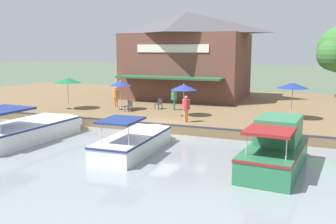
{
  "coord_description": "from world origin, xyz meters",
  "views": [
    {
      "loc": [
        21.46,
        9.5,
        5.38
      ],
      "look_at": [
        -1.0,
        0.41,
        1.3
      ],
      "focal_mm": 40.0,
      "sensor_mm": 36.0,
      "label": 1
    }
  ],
  "objects_px": {
    "person_near_entrance": "(186,105)",
    "motorboat_second_along": "(138,140)",
    "cafe_chair_far_corner_seat": "(129,105)",
    "motorboat_nearest_quay": "(277,149)",
    "waterfront_restaurant": "(187,55)",
    "motorboat_outer_channel": "(32,128)",
    "patio_umbrella_back_row": "(293,86)",
    "patio_umbrella_mid_patio_left": "(120,83)",
    "person_at_quay_edge": "(174,97)",
    "tree_behind_restaurant": "(156,51)",
    "patio_umbrella_far_corner": "(184,87)",
    "cafe_chair_facing_river": "(159,103)",
    "person_mid_patio": "(116,95)",
    "patio_umbrella_by_entrance": "(68,80)",
    "cafe_chair_beside_entrance": "(267,121)"
  },
  "relations": [
    {
      "from": "patio_umbrella_mid_patio_left",
      "to": "person_at_quay_edge",
      "type": "xyz_separation_m",
      "value": [
        -1.53,
        3.97,
        -1.05
      ]
    },
    {
      "from": "cafe_chair_facing_river",
      "to": "motorboat_outer_channel",
      "type": "height_order",
      "value": "motorboat_outer_channel"
    },
    {
      "from": "person_mid_patio",
      "to": "motorboat_nearest_quay",
      "type": "relative_size",
      "value": 0.27
    },
    {
      "from": "patio_umbrella_far_corner",
      "to": "person_near_entrance",
      "type": "xyz_separation_m",
      "value": [
        2.15,
        0.95,
        -0.97
      ]
    },
    {
      "from": "waterfront_restaurant",
      "to": "cafe_chair_facing_river",
      "type": "distance_m",
      "value": 8.71
    },
    {
      "from": "waterfront_restaurant",
      "to": "motorboat_nearest_quay",
      "type": "height_order",
      "value": "waterfront_restaurant"
    },
    {
      "from": "person_mid_patio",
      "to": "person_at_quay_edge",
      "type": "bearing_deg",
      "value": 94.88
    },
    {
      "from": "person_at_quay_edge",
      "to": "motorboat_outer_channel",
      "type": "relative_size",
      "value": 0.21
    },
    {
      "from": "person_near_entrance",
      "to": "motorboat_outer_channel",
      "type": "distance_m",
      "value": 9.69
    },
    {
      "from": "cafe_chair_beside_entrance",
      "to": "patio_umbrella_back_row",
      "type": "bearing_deg",
      "value": 163.1
    },
    {
      "from": "waterfront_restaurant",
      "to": "person_mid_patio",
      "type": "xyz_separation_m",
      "value": [
        8.23,
        -3.34,
        -3.21
      ]
    },
    {
      "from": "motorboat_outer_channel",
      "to": "motorboat_second_along",
      "type": "distance_m",
      "value": 7.08
    },
    {
      "from": "patio_umbrella_mid_patio_left",
      "to": "patio_umbrella_by_entrance",
      "type": "xyz_separation_m",
      "value": [
        1.22,
        -4.12,
        0.22
      ]
    },
    {
      "from": "waterfront_restaurant",
      "to": "motorboat_second_along",
      "type": "relative_size",
      "value": 1.74
    },
    {
      "from": "waterfront_restaurant",
      "to": "patio_umbrella_back_row",
      "type": "distance_m",
      "value": 13.75
    },
    {
      "from": "patio_umbrella_by_entrance",
      "to": "cafe_chair_far_corner_seat",
      "type": "bearing_deg",
      "value": 99.44
    },
    {
      "from": "patio_umbrella_mid_patio_left",
      "to": "person_near_entrance",
      "type": "relative_size",
      "value": 1.32
    },
    {
      "from": "patio_umbrella_back_row",
      "to": "motorboat_outer_channel",
      "type": "distance_m",
      "value": 17.17
    },
    {
      "from": "patio_umbrella_back_row",
      "to": "person_at_quay_edge",
      "type": "relative_size",
      "value": 1.52
    },
    {
      "from": "person_at_quay_edge",
      "to": "person_mid_patio",
      "type": "height_order",
      "value": "person_at_quay_edge"
    },
    {
      "from": "person_near_entrance",
      "to": "cafe_chair_far_corner_seat",
      "type": "bearing_deg",
      "value": -114.59
    },
    {
      "from": "person_near_entrance",
      "to": "person_at_quay_edge",
      "type": "height_order",
      "value": "person_near_entrance"
    },
    {
      "from": "cafe_chair_far_corner_seat",
      "to": "tree_behind_restaurant",
      "type": "distance_m",
      "value": 14.83
    },
    {
      "from": "motorboat_second_along",
      "to": "tree_behind_restaurant",
      "type": "height_order",
      "value": "tree_behind_restaurant"
    },
    {
      "from": "patio_umbrella_back_row",
      "to": "patio_umbrella_far_corner",
      "type": "xyz_separation_m",
      "value": [
        1.62,
        -7.31,
        -0.24
      ]
    },
    {
      "from": "patio_umbrella_far_corner",
      "to": "cafe_chair_far_corner_seat",
      "type": "height_order",
      "value": "patio_umbrella_far_corner"
    },
    {
      "from": "waterfront_restaurant",
      "to": "tree_behind_restaurant",
      "type": "xyz_separation_m",
      "value": [
        -4.03,
        -5.09,
        0.35
      ]
    },
    {
      "from": "patio_umbrella_back_row",
      "to": "patio_umbrella_far_corner",
      "type": "height_order",
      "value": "patio_umbrella_back_row"
    },
    {
      "from": "person_mid_patio",
      "to": "motorboat_outer_channel",
      "type": "bearing_deg",
      "value": -1.24
    },
    {
      "from": "person_near_entrance",
      "to": "motorboat_second_along",
      "type": "bearing_deg",
      "value": -7.65
    },
    {
      "from": "patio_umbrella_far_corner",
      "to": "cafe_chair_far_corner_seat",
      "type": "relative_size",
      "value": 2.76
    },
    {
      "from": "cafe_chair_far_corner_seat",
      "to": "tree_behind_restaurant",
      "type": "relative_size",
      "value": 0.12
    },
    {
      "from": "waterfront_restaurant",
      "to": "person_near_entrance",
      "type": "distance_m",
      "value": 13.36
    },
    {
      "from": "motorboat_outer_channel",
      "to": "motorboat_nearest_quay",
      "type": "bearing_deg",
      "value": 88.99
    },
    {
      "from": "patio_umbrella_far_corner",
      "to": "cafe_chair_facing_river",
      "type": "bearing_deg",
      "value": -128.05
    },
    {
      "from": "waterfront_restaurant",
      "to": "motorboat_outer_channel",
      "type": "relative_size",
      "value": 1.47
    },
    {
      "from": "patio_umbrella_back_row",
      "to": "person_near_entrance",
      "type": "height_order",
      "value": "patio_umbrella_back_row"
    },
    {
      "from": "patio_umbrella_back_row",
      "to": "cafe_chair_facing_river",
      "type": "height_order",
      "value": "patio_umbrella_back_row"
    },
    {
      "from": "waterfront_restaurant",
      "to": "motorboat_outer_channel",
      "type": "distance_m",
      "value": 18.7
    },
    {
      "from": "cafe_chair_facing_river",
      "to": "person_mid_patio",
      "type": "distance_m",
      "value": 3.82
    },
    {
      "from": "cafe_chair_facing_river",
      "to": "cafe_chair_far_corner_seat",
      "type": "xyz_separation_m",
      "value": [
        1.87,
        -1.74,
        0.0
      ]
    },
    {
      "from": "cafe_chair_far_corner_seat",
      "to": "motorboat_outer_channel",
      "type": "bearing_deg",
      "value": -15.23
    },
    {
      "from": "patio_umbrella_mid_patio_left",
      "to": "cafe_chair_facing_river",
      "type": "distance_m",
      "value": 3.47
    },
    {
      "from": "patio_umbrella_by_entrance",
      "to": "motorboat_nearest_quay",
      "type": "bearing_deg",
      "value": 66.06
    },
    {
      "from": "cafe_chair_facing_river",
      "to": "motorboat_outer_channel",
      "type": "xyz_separation_m",
      "value": [
        10.05,
        -3.97,
        -0.4
      ]
    },
    {
      "from": "patio_umbrella_by_entrance",
      "to": "tree_behind_restaurant",
      "type": "height_order",
      "value": "tree_behind_restaurant"
    },
    {
      "from": "cafe_chair_far_corner_seat",
      "to": "motorboat_nearest_quay",
      "type": "relative_size",
      "value": 0.14
    },
    {
      "from": "person_near_entrance",
      "to": "tree_behind_restaurant",
      "type": "xyz_separation_m",
      "value": [
        -16.3,
        -9.36,
        3.49
      ]
    },
    {
      "from": "waterfront_restaurant",
      "to": "patio_umbrella_far_corner",
      "type": "relative_size",
      "value": 5.07
    },
    {
      "from": "person_near_entrance",
      "to": "patio_umbrella_by_entrance",
      "type": "bearing_deg",
      "value": -99.17
    }
  ]
}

